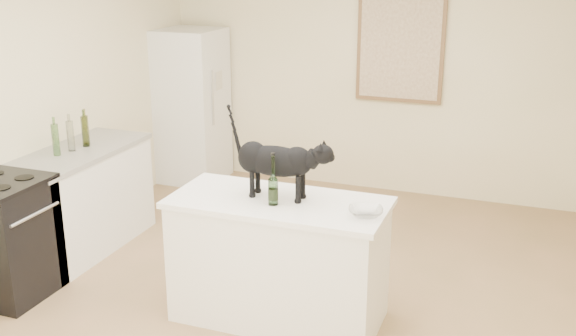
# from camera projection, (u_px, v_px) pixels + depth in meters

# --- Properties ---
(floor) EXTENTS (5.50, 5.50, 0.00)m
(floor) POSITION_uv_depth(u_px,v_px,m) (276.00, 301.00, 5.14)
(floor) COLOR #A67B58
(floor) RESTS_ON ground
(wall_back) EXTENTS (4.50, 0.00, 4.50)m
(wall_back) POSITION_uv_depth(u_px,v_px,m) (371.00, 71.00, 7.19)
(wall_back) COLOR #F9E8C1
(wall_back) RESTS_ON ground
(wall_left) EXTENTS (0.00, 5.50, 5.50)m
(wall_left) POSITION_uv_depth(u_px,v_px,m) (16.00, 109.00, 5.49)
(wall_left) COLOR #F9E8C1
(wall_left) RESTS_ON ground
(island_base) EXTENTS (1.44, 0.67, 0.86)m
(island_base) POSITION_uv_depth(u_px,v_px,m) (279.00, 262.00, 4.79)
(island_base) COLOR white
(island_base) RESTS_ON floor
(island_top) EXTENTS (1.50, 0.70, 0.04)m
(island_top) POSITION_uv_depth(u_px,v_px,m) (279.00, 203.00, 4.66)
(island_top) COLOR white
(island_top) RESTS_ON island_base
(left_cabinets) EXTENTS (0.60, 1.40, 0.86)m
(left_cabinets) POSITION_uv_depth(u_px,v_px,m) (80.00, 202.00, 5.93)
(left_cabinets) COLOR white
(left_cabinets) RESTS_ON floor
(left_countertop) EXTENTS (0.62, 1.44, 0.04)m
(left_countertop) POSITION_uv_depth(u_px,v_px,m) (75.00, 153.00, 5.79)
(left_countertop) COLOR gray
(left_countertop) RESTS_ON left_cabinets
(stove) EXTENTS (0.60, 0.60, 0.90)m
(stove) POSITION_uv_depth(u_px,v_px,m) (6.00, 240.00, 5.12)
(stove) COLOR black
(stove) RESTS_ON floor
(fridge) EXTENTS (0.68, 0.68, 1.70)m
(fridge) POSITION_uv_depth(u_px,v_px,m) (191.00, 106.00, 7.62)
(fridge) COLOR white
(fridge) RESTS_ON floor
(artwork_frame) EXTENTS (0.90, 0.03, 1.10)m
(artwork_frame) POSITION_uv_depth(u_px,v_px,m) (400.00, 49.00, 6.98)
(artwork_frame) COLOR brown
(artwork_frame) RESTS_ON wall_back
(artwork_canvas) EXTENTS (0.82, 0.00, 1.02)m
(artwork_canvas) POSITION_uv_depth(u_px,v_px,m) (400.00, 49.00, 6.97)
(artwork_canvas) COLOR beige
(artwork_canvas) RESTS_ON wall_back
(black_cat) EXTENTS (0.67, 0.21, 0.47)m
(black_cat) POSITION_uv_depth(u_px,v_px,m) (276.00, 165.00, 4.63)
(black_cat) COLOR black
(black_cat) RESTS_ON island_top
(wine_bottle) EXTENTS (0.07, 0.07, 0.32)m
(wine_bottle) POSITION_uv_depth(u_px,v_px,m) (273.00, 182.00, 4.52)
(wine_bottle) COLOR #235120
(wine_bottle) RESTS_ON island_top
(glass_bowl) EXTENTS (0.28, 0.28, 0.05)m
(glass_bowl) POSITION_uv_depth(u_px,v_px,m) (366.00, 212.00, 4.36)
(glass_bowl) COLOR white
(glass_bowl) RESTS_ON island_top
(fridge_paper) EXTENTS (0.01, 0.16, 0.20)m
(fridge_paper) POSITION_uv_depth(u_px,v_px,m) (219.00, 80.00, 7.44)
(fridge_paper) COLOR beige
(fridge_paper) RESTS_ON fridge
(counter_bottle_cluster) EXTENTS (0.12, 0.43, 0.26)m
(counter_bottle_cluster) POSITION_uv_depth(u_px,v_px,m) (74.00, 134.00, 5.78)
(counter_bottle_cluster) COLOR #2E531B
(counter_bottle_cluster) RESTS_ON left_countertop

